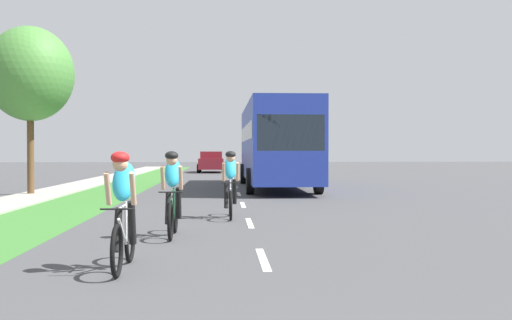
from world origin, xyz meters
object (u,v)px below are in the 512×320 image
Objects in this scene: cyclist_trailing at (173,193)px; bus_blue at (275,141)px; cyclist_lead at (123,209)px; street_tree_near at (30,74)px; sedan_maroon at (211,162)px; cyclist_distant at (230,184)px.

cyclist_trailing is 0.15× the size of bus_blue.
bus_blue is at bearing 78.31° from cyclist_lead.
sedan_maroon is at bearing 74.30° from street_tree_near.
sedan_maroon is at bearing 99.71° from bus_blue.
sedan_maroon is at bearing 89.84° from cyclist_trailing.
cyclist_trailing is at bearing 82.30° from cyclist_lead.
cyclist_trailing reaches higher than sedan_maroon.
cyclist_trailing is at bearing -90.16° from sedan_maroon.
street_tree_near reaches higher than cyclist_lead.
sedan_maroon is (0.49, 35.13, -0.04)m from cyclist_lead.
bus_blue is at bearing 79.64° from cyclist_distant.
cyclist_trailing is at bearing -60.80° from street_tree_near.
bus_blue is (3.56, 17.20, 1.17)m from cyclist_lead.
cyclist_trailing is 14.62m from bus_blue.
cyclist_distant reaches higher than sedan_maroon.
street_tree_near is (-7.05, 7.69, 3.50)m from cyclist_distant.
cyclist_trailing and cyclist_distant have the same top height.
bus_blue reaches higher than cyclist_lead.
cyclist_lead is 1.00× the size of cyclist_distant.
bus_blue is 1.93× the size of street_tree_near.
bus_blue reaches higher than cyclist_trailing.
cyclist_lead is at bearing -104.17° from cyclist_distant.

